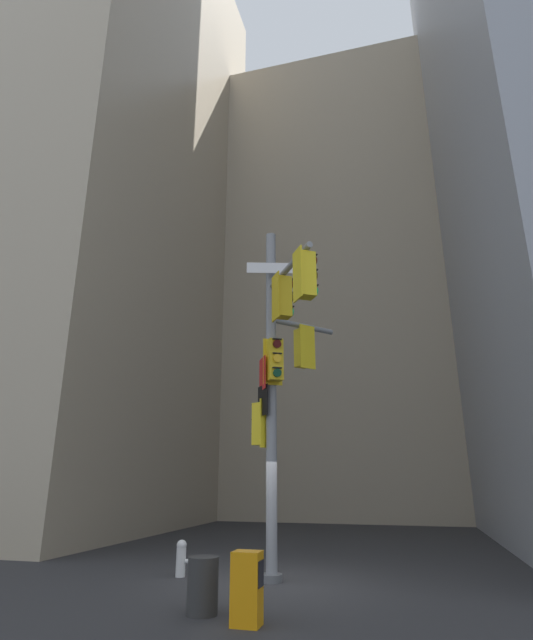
% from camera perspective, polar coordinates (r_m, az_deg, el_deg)
% --- Properties ---
extents(ground, '(120.00, 120.00, 0.00)m').
position_cam_1_polar(ground, '(12.05, 0.62, -28.06)').
color(ground, '#2D2D30').
extents(building_tower_left, '(16.77, 16.77, 36.45)m').
position_cam_1_polar(building_tower_left, '(31.89, -22.74, 14.05)').
color(building_tower_left, tan).
rests_on(building_tower_left, ground).
extents(building_mid_block, '(18.00, 18.00, 28.79)m').
position_cam_1_polar(building_mid_block, '(37.00, 9.06, 1.80)').
color(building_mid_block, tan).
rests_on(building_mid_block, ground).
extents(signal_pole_assembly, '(2.10, 3.86, 8.34)m').
position_cam_1_polar(signal_pole_assembly, '(11.86, 1.54, -5.03)').
color(signal_pole_assembly, gray).
rests_on(signal_pole_assembly, ground).
extents(fire_hydrant, '(0.33, 0.23, 0.78)m').
position_cam_1_polar(fire_hydrant, '(12.70, -9.84, -25.44)').
color(fire_hydrant, silver).
rests_on(fire_hydrant, ground).
extents(newspaper_box, '(0.45, 0.36, 1.05)m').
position_cam_1_polar(newspaper_box, '(8.68, -2.27, -28.57)').
color(newspaper_box, orange).
rests_on(newspaper_box, ground).
extents(trash_bin, '(0.52, 0.52, 0.88)m').
position_cam_1_polar(trash_bin, '(9.40, -7.40, -28.17)').
color(trash_bin, '#2D2D2D').
rests_on(trash_bin, ground).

